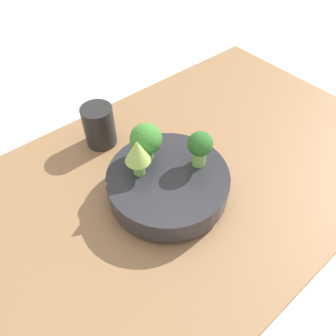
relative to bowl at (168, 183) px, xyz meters
name	(u,v)px	position (x,y,z in m)	size (l,w,h in m)	color
ground_plane	(160,201)	(-0.01, 0.02, -0.07)	(6.00, 6.00, 0.00)	silver
table	(160,196)	(-0.01, 0.02, -0.06)	(1.20, 0.65, 0.04)	olive
bowl	(168,183)	(0.00, 0.00, 0.00)	(0.25, 0.25, 0.06)	#28282D
broccoli_floret_right	(200,147)	(0.07, -0.02, 0.07)	(0.05, 0.05, 0.08)	#7AB256
romanesco_piece_far	(137,153)	(-0.04, 0.04, 0.08)	(0.05, 0.05, 0.09)	#6BA34C
broccoli_floret_back	(146,140)	(0.00, 0.07, 0.07)	(0.07, 0.07, 0.08)	#6BA34C
cup	(99,126)	(-0.02, 0.23, 0.01)	(0.07, 0.07, 0.10)	black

